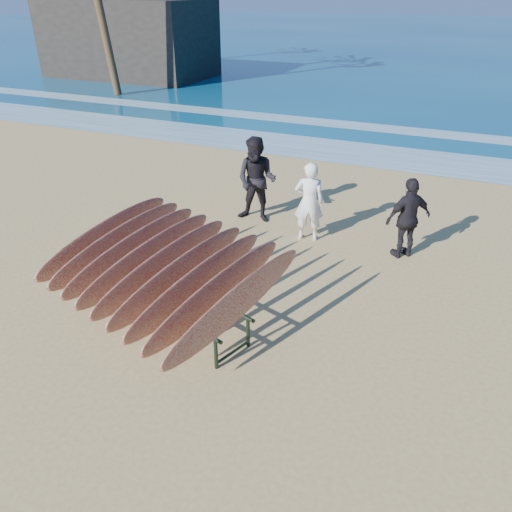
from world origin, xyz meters
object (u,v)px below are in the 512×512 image
object	(u,v)px
person_dark_b	(408,218)
building	(129,39)
surfboard_rack	(162,268)
person_dark_a	(257,180)
person_white	(309,202)

from	to	relation	value
person_dark_b	building	xyz separation A→B (m)	(-18.33, 16.45, 1.24)
surfboard_rack	person_dark_b	size ratio (longest dim) A/B	2.41
surfboard_rack	person_dark_b	world-z (taller)	person_dark_b
person_dark_b	building	size ratio (longest dim) A/B	0.17
person_dark_a	building	xyz separation A→B (m)	(-15.00, 16.03, 1.09)
person_dark_b	building	distance (m)	24.66
person_dark_a	person_dark_b	world-z (taller)	person_dark_a
surfboard_rack	building	distance (m)	25.21
person_dark_a	building	distance (m)	21.98
person_dark_a	person_dark_b	size ratio (longest dim) A/B	1.18
person_white	building	xyz separation A→B (m)	(-16.36, 16.49, 1.21)
person_white	person_dark_b	xyz separation A→B (m)	(1.97, 0.03, -0.03)
surfboard_rack	person_white	world-z (taller)	person_white
person_white	person_dark_b	world-z (taller)	person_white
person_dark_a	building	bearing A→B (deg)	130.48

